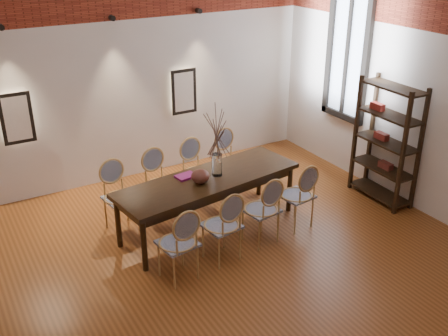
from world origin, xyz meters
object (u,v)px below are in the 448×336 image
chair_far_d (232,162)px  chair_far_c (198,173)px  chair_far_a (121,198)px  chair_near_b (221,225)px  chair_far_b (161,185)px  vase (217,165)px  bowl (200,176)px  chair_near_a (177,243)px  shelving_rack (386,142)px  dining_table (209,203)px  chair_near_d (296,195)px  chair_near_c (261,210)px  book (186,176)px

chair_far_d → chair_far_c: bearing=0.0°
chair_far_a → chair_far_d: (1.88, 0.25, 0.00)m
chair_near_b → chair_far_b: size_ratio=1.00×
chair_near_b → chair_far_a: size_ratio=1.00×
vase → bowl: (-0.29, -0.09, -0.06)m
chair_near_a → chair_far_c: size_ratio=1.00×
vase → chair_far_c: bearing=83.0°
shelving_rack → bowl: bearing=172.0°
dining_table → chair_near_b: (-0.22, -0.72, 0.09)m
shelving_rack → chair_near_d: bearing=-177.9°
chair_near_a → chair_near_c: size_ratio=1.00×
chair_near_d → bowl: size_ratio=3.92×
chair_far_b → bowl: bearing=101.6°
vase → shelving_rack: (2.51, -0.55, 0.00)m
chair_near_b → chair_far_b: (-0.18, 1.36, 0.00)m
chair_far_b → shelving_rack: 3.29m
chair_near_b → book: 0.93m
chair_far_d → chair_far_a: bearing=0.0°
chair_near_c → chair_far_c: (-0.18, 1.36, 0.00)m
chair_near_d → chair_far_a: size_ratio=1.00×
chair_near_b → bowl: (0.07, 0.65, 0.37)m
chair_near_a → bowl: (0.69, 0.73, 0.37)m
chair_near_c → shelving_rack: bearing=-4.9°
chair_near_a → book: chair_near_a is taller
chair_near_c → book: 1.08m
vase → chair_near_c: bearing=-67.9°
chair_far_c → bowl: size_ratio=3.92×
chair_near_a → chair_far_d: size_ratio=1.00×
chair_near_b → chair_near_d: same height
chair_near_c → chair_near_a: bearing=-180.0°
chair_far_d → bowl: bearing=33.5°
chair_far_b → book: (0.15, -0.47, 0.30)m
dining_table → chair_far_c: chair_far_c is taller
chair_near_b → chair_far_d: 1.86m
chair_near_c → chair_far_a: size_ratio=1.00×
chair_near_d → vase: 1.14m
chair_far_a → bowl: 1.14m
chair_near_b → shelving_rack: shelving_rack is taller
vase → chair_far_b: bearing=131.0°
chair_far_b → shelving_rack: bearing=151.4°
chair_near_a → dining_table: bearing=35.9°
chair_near_b → shelving_rack: 2.90m
chair_near_d → book: 1.50m
chair_near_c → chair_far_a: same height
bowl → chair_near_a: bearing=-133.3°
book → shelving_rack: (2.89, -0.70, 0.14)m
chair_near_d → chair_far_d: 1.37m
chair_near_a → chair_far_b: (0.45, 1.44, 0.00)m
chair_near_d → chair_near_c: bearing=-180.0°
chair_near_c → book: size_ratio=3.62×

